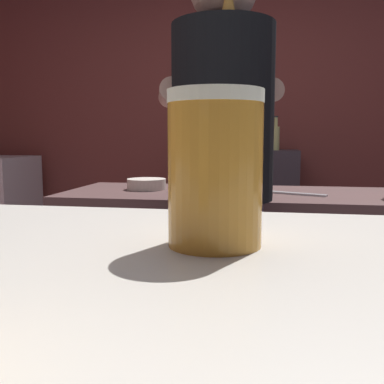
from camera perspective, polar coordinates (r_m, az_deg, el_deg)
wall_back at (r=3.55m, az=6.80°, el=10.22°), size 5.20×0.10×2.70m
prep_counter at (r=2.06m, az=13.93°, el=-12.90°), size 2.10×0.60×0.91m
back_shelf at (r=3.33m, az=6.44°, el=-3.73°), size 0.81×0.36×1.06m
bartender at (r=1.49m, az=3.95°, el=1.48°), size 0.49×0.55×1.74m
mixing_bowl at (r=2.05m, az=-5.93°, el=1.03°), size 0.18×0.18×0.05m
chefs_knife at (r=1.90m, az=13.61°, el=-0.23°), size 0.23×0.12×0.01m
pint_glass_near at (r=0.38m, az=3.01°, el=3.00°), size 0.08×0.08×0.13m
bottle_hot_sauce at (r=3.32m, az=0.52°, el=6.88°), size 0.06×0.06×0.20m
bottle_olive_oil at (r=3.29m, az=5.67°, el=6.90°), size 0.07×0.07×0.21m
bottle_vinegar at (r=3.23m, az=10.81°, el=7.03°), size 0.06×0.06×0.24m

